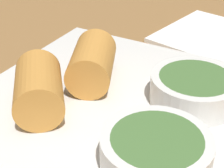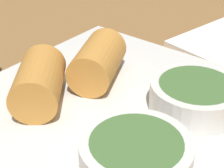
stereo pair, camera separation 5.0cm
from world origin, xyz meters
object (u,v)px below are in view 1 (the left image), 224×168
(serving_plate, at_px, (112,105))
(napkin, at_px, (210,36))
(dipping_bowl_near, at_px, (195,88))
(dipping_bowl_far, at_px, (156,151))

(serving_plate, xyz_separation_m, napkin, (-0.23, 0.03, -0.00))
(dipping_bowl_near, distance_m, dipping_bowl_far, 0.10)
(dipping_bowl_near, bearing_deg, napkin, -168.63)
(serving_plate, relative_size, napkin, 1.62)
(serving_plate, xyz_separation_m, dipping_bowl_far, (0.07, 0.07, 0.02))
(dipping_bowl_far, bearing_deg, serving_plate, -131.17)
(napkin, bearing_deg, serving_plate, -8.28)
(dipping_bowl_far, xyz_separation_m, napkin, (-0.29, -0.04, -0.03))
(dipping_bowl_near, relative_size, dipping_bowl_far, 1.00)
(serving_plate, height_order, dipping_bowl_far, dipping_bowl_far)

